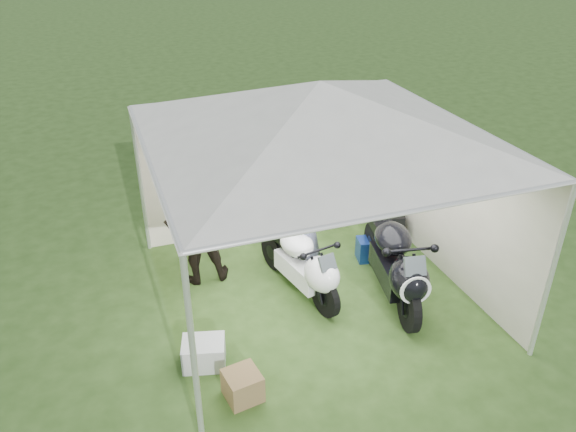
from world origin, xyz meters
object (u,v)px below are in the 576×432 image
Objects in this scene: motorcycle_black at (395,261)px; crate_1 at (243,386)px; crate_0 at (204,353)px; canopy_tent at (318,116)px; equipment_box at (388,226)px; person_blue_jacket at (304,228)px; motorcycle_white at (302,262)px; paddock_stand at (372,249)px; person_dark_jacket at (195,225)px.

motorcycle_black is 2.67m from crate_1.
crate_1 is at bearing -65.99° from crate_0.
equipment_box is at bearing 29.78° from canopy_tent.
person_blue_jacket is at bearing 154.01° from motorcycle_black.
equipment_box is (1.70, 0.97, -2.35)m from canopy_tent.
equipment_box is at bearing 28.25° from crate_0.
motorcycle_black is (1.13, -0.52, 0.09)m from motorcycle_white.
equipment_box is 1.20× the size of crate_1.
paddock_stand is (1.32, 0.45, -0.34)m from motorcycle_white.
crate_0 is at bearing -54.01° from person_blue_jacket.
motorcycle_black is at bearing -25.69° from canopy_tent.
person_dark_jacket is (-1.27, 0.86, 0.36)m from motorcycle_white.
person_dark_jacket is at bearing 79.92° from crate_0.
motorcycle_white reaches higher than paddock_stand.
canopy_tent is at bearing 7.69° from person_blue_jacket.
person_dark_jacket reaches higher than equipment_box.
paddock_stand is 1.42m from person_blue_jacket.
motorcycle_black is 5.81× the size of crate_1.
crate_1 is at bearing -142.34° from paddock_stand.
paddock_stand is 1.25× the size of crate_1.
crate_1 is (-1.29, -1.56, -0.35)m from motorcycle_white.
person_blue_jacket is at bearing -170.61° from paddock_stand.
paddock_stand is at bearing 25.29° from crate_0.
canopy_tent is at bearing 26.70° from crate_0.
paddock_stand is at bearing 6.99° from motorcycle_white.
canopy_tent reaches higher than crate_0.
person_dark_jacket is 3.18m from equipment_box.
canopy_tent is 2.25m from motorcycle_black.
motorcycle_white is 1.04× the size of person_blue_jacket.
paddock_stand is at bearing 90.00° from motorcycle_black.
paddock_stand is 3.30m from crate_1.
person_dark_jacket reaches higher than crate_0.
motorcycle_black is 4.39× the size of crate_0.
person_dark_jacket is at bearing 147.37° from canopy_tent.
equipment_box is at bearing 38.38° from crate_1.
motorcycle_black is 1.08m from paddock_stand.
equipment_box is at bearing 41.76° from paddock_stand.
motorcycle_white is 1.86m from crate_0.
paddock_stand is at bearing -138.24° from equipment_box.
motorcycle_white is (-0.15, 0.05, -2.06)m from canopy_tent.
person_dark_jacket reaches higher than paddock_stand.
crate_0 is at bearing -160.20° from motorcycle_black.
motorcycle_black is 4.66× the size of paddock_stand.
crate_0 is (-2.90, -1.37, -0.01)m from paddock_stand.
person_blue_jacket is (1.38, -0.60, 0.01)m from person_dark_jacket.
motorcycle_white is 1.44m from paddock_stand.
person_dark_jacket is 4.71× the size of crate_1.
equipment_box is (1.73, 0.67, -0.67)m from person_blue_jacket.
crate_1 reaches higher than crate_0.
paddock_stand reaches higher than crate_0.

